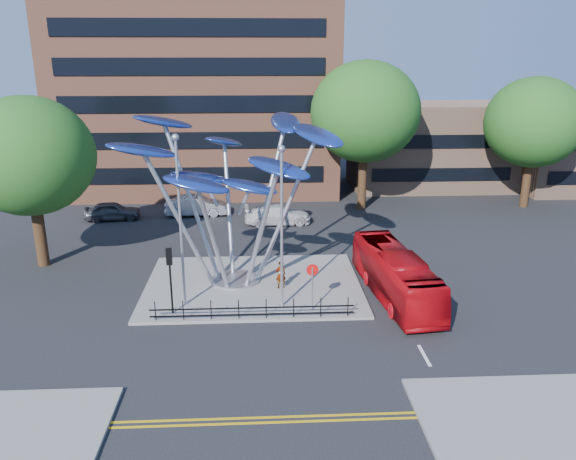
{
  "coord_description": "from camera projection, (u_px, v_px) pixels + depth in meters",
  "views": [
    {
      "loc": [
        -0.57,
        -23.29,
        12.61
      ],
      "look_at": [
        0.86,
        4.0,
        3.93
      ],
      "focal_mm": 35.0,
      "sensor_mm": 36.0,
      "label": 1
    }
  ],
  "objects": [
    {
      "name": "street_lamp_left",
      "position": [
        179.0,
        207.0,
        27.49
      ],
      "size": [
        0.36,
        0.36,
        8.8
      ],
      "color": "#9EA0A5",
      "rests_on": "traffic_island"
    },
    {
      "name": "pedestrian_railing_front",
      "position": [
        252.0,
        311.0,
        27.41
      ],
      "size": [
        10.0,
        0.06,
        1.0
      ],
      "color": "black",
      "rests_on": "traffic_island"
    },
    {
      "name": "leaf_sculpture",
      "position": [
        231.0,
        164.0,
        30.18
      ],
      "size": [
        12.72,
        9.54,
        9.51
      ],
      "color": "#9EA0A5",
      "rests_on": "traffic_island"
    },
    {
      "name": "parked_car_right",
      "position": [
        278.0,
        215.0,
        42.96
      ],
      "size": [
        5.17,
        2.37,
        1.47
      ],
      "primitive_type": "imported",
      "rotation": [
        0.0,
        0.0,
        1.63
      ],
      "color": "silver",
      "rests_on": "ground"
    },
    {
      "name": "parked_car_mid",
      "position": [
        196.0,
        206.0,
        45.14
      ],
      "size": [
        5.0,
        1.93,
        1.63
      ],
      "primitive_type": "imported",
      "rotation": [
        0.0,
        0.0,
        1.61
      ],
      "color": "#B2B6BB",
      "rests_on": "ground"
    },
    {
      "name": "tree_left",
      "position": [
        29.0,
        156.0,
        32.77
      ],
      "size": [
        7.6,
        7.6,
        10.32
      ],
      "color": "black",
      "rests_on": "ground"
    },
    {
      "name": "double_yellow_far",
      "position": [
        279.0,
        422.0,
        20.01
      ],
      "size": [
        40.0,
        0.12,
        0.01
      ],
      "primitive_type": "cube",
      "color": "gold",
      "rests_on": "ground"
    },
    {
      "name": "pedestrian",
      "position": [
        281.0,
        274.0,
        30.84
      ],
      "size": [
        0.65,
        0.5,
        1.58
      ],
      "primitive_type": "imported",
      "rotation": [
        0.0,
        0.0,
        3.37
      ],
      "color": "gray",
      "rests_on": "traffic_island"
    },
    {
      "name": "red_bus",
      "position": [
        395.0,
        275.0,
        29.9
      ],
      "size": [
        3.14,
        9.45,
        2.58
      ],
      "primitive_type": "imported",
      "rotation": [
        0.0,
        0.0,
        0.11
      ],
      "color": "#B2080F",
      "rests_on": "ground"
    },
    {
      "name": "tree_right",
      "position": [
        365.0,
        112.0,
        44.91
      ],
      "size": [
        8.8,
        8.8,
        12.11
      ],
      "color": "black",
      "rests_on": "ground"
    },
    {
      "name": "double_yellow_near",
      "position": [
        279.0,
        417.0,
        20.29
      ],
      "size": [
        40.0,
        0.12,
        0.01
      ],
      "primitive_type": "cube",
      "color": "gold",
      "rests_on": "ground"
    },
    {
      "name": "low_building_near",
      "position": [
        430.0,
        146.0,
        54.15
      ],
      "size": [
        15.0,
        8.0,
        8.0
      ],
      "primitive_type": "cube",
      "color": "#A87D63",
      "rests_on": "ground"
    },
    {
      "name": "traffic_light_island",
      "position": [
        170.0,
        267.0,
        27.34
      ],
      "size": [
        0.28,
        0.18,
        3.42
      ],
      "color": "black",
      "rests_on": "traffic_island"
    },
    {
      "name": "brick_tower",
      "position": [
        198.0,
        25.0,
        51.63
      ],
      "size": [
        25.0,
        15.0,
        30.0
      ],
      "primitive_type": "cube",
      "color": "#985A42",
      "rests_on": "ground"
    },
    {
      "name": "parked_car_left",
      "position": [
        112.0,
        211.0,
        43.99
      ],
      "size": [
        4.46,
        2.29,
        1.45
      ],
      "primitive_type": "imported",
      "rotation": [
        0.0,
        0.0,
        1.71
      ],
      "color": "#404248",
      "rests_on": "ground"
    },
    {
      "name": "ground",
      "position": [
        274.0,
        337.0,
        26.01
      ],
      "size": [
        120.0,
        120.0,
        0.0
      ],
      "primitive_type": "plane",
      "color": "black",
      "rests_on": "ground"
    },
    {
      "name": "no_entry_sign_island",
      "position": [
        312.0,
        279.0,
        27.95
      ],
      "size": [
        0.6,
        0.1,
        2.45
      ],
      "color": "#9EA0A5",
      "rests_on": "traffic_island"
    },
    {
      "name": "street_lamp_right",
      "position": [
        282.0,
        214.0,
        27.34
      ],
      "size": [
        0.36,
        0.36,
        8.3
      ],
      "color": "#9EA0A5",
      "rests_on": "traffic_island"
    },
    {
      "name": "tree_far",
      "position": [
        534.0,
        123.0,
        45.89
      ],
      "size": [
        8.0,
        8.0,
        10.81
      ],
      "color": "black",
      "rests_on": "ground"
    },
    {
      "name": "traffic_island",
      "position": [
        253.0,
        285.0,
        31.64
      ],
      "size": [
        12.0,
        9.0,
        0.15
      ],
      "primitive_type": "cube",
      "color": "slate",
      "rests_on": "ground"
    }
  ]
}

